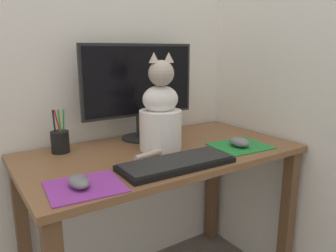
{
  "coord_description": "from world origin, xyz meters",
  "views": [
    {
      "loc": [
        -0.69,
        -1.08,
        1.11
      ],
      "look_at": [
        -0.03,
        -0.09,
        0.83
      ],
      "focal_mm": 35.0,
      "sensor_mm": 36.0,
      "label": 1
    }
  ],
  "objects_px": {
    "computer_mouse_right": "(239,142)",
    "pen_cup": "(60,141)",
    "keyboard": "(177,163)",
    "computer_mouse_left": "(79,182)",
    "monitor": "(140,86)",
    "cat": "(161,115)"
  },
  "relations": [
    {
      "from": "computer_mouse_left",
      "to": "computer_mouse_right",
      "type": "distance_m",
      "value": 0.7
    },
    {
      "from": "monitor",
      "to": "computer_mouse_left",
      "type": "distance_m",
      "value": 0.61
    },
    {
      "from": "pen_cup",
      "to": "keyboard",
      "type": "bearing_deg",
      "value": -53.02
    },
    {
      "from": "keyboard",
      "to": "computer_mouse_left",
      "type": "bearing_deg",
      "value": -179.78
    },
    {
      "from": "computer_mouse_right",
      "to": "pen_cup",
      "type": "distance_m",
      "value": 0.73
    },
    {
      "from": "monitor",
      "to": "pen_cup",
      "type": "relative_size",
      "value": 3.12
    },
    {
      "from": "keyboard",
      "to": "computer_mouse_left",
      "type": "relative_size",
      "value": 4.4
    },
    {
      "from": "keyboard",
      "to": "cat",
      "type": "xyz_separation_m",
      "value": [
        0.06,
        0.2,
        0.13
      ]
    },
    {
      "from": "computer_mouse_right",
      "to": "pen_cup",
      "type": "relative_size",
      "value": 0.55
    },
    {
      "from": "computer_mouse_left",
      "to": "computer_mouse_right",
      "type": "xyz_separation_m",
      "value": [
        0.7,
        0.03,
        0.0
      ]
    },
    {
      "from": "monitor",
      "to": "cat",
      "type": "relative_size",
      "value": 1.39
    },
    {
      "from": "computer_mouse_left",
      "to": "computer_mouse_right",
      "type": "relative_size",
      "value": 0.98
    },
    {
      "from": "pen_cup",
      "to": "cat",
      "type": "bearing_deg",
      "value": -27.63
    },
    {
      "from": "computer_mouse_right",
      "to": "cat",
      "type": "height_order",
      "value": "cat"
    },
    {
      "from": "monitor",
      "to": "cat",
      "type": "distance_m",
      "value": 0.21
    },
    {
      "from": "keyboard",
      "to": "computer_mouse_left",
      "type": "distance_m",
      "value": 0.35
    },
    {
      "from": "computer_mouse_left",
      "to": "computer_mouse_right",
      "type": "bearing_deg",
      "value": 2.44
    },
    {
      "from": "keyboard",
      "to": "pen_cup",
      "type": "bearing_deg",
      "value": 128.51
    },
    {
      "from": "computer_mouse_right",
      "to": "pen_cup",
      "type": "bearing_deg",
      "value": 151.28
    },
    {
      "from": "monitor",
      "to": "computer_mouse_right",
      "type": "relative_size",
      "value": 5.63
    },
    {
      "from": "cat",
      "to": "computer_mouse_right",
      "type": "bearing_deg",
      "value": -20.68
    },
    {
      "from": "computer_mouse_left",
      "to": "pen_cup",
      "type": "xyz_separation_m",
      "value": [
        0.06,
        0.38,
        0.03
      ]
    }
  ]
}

